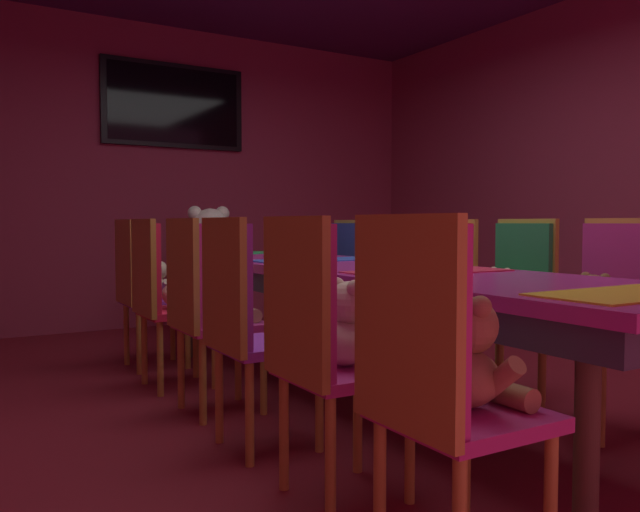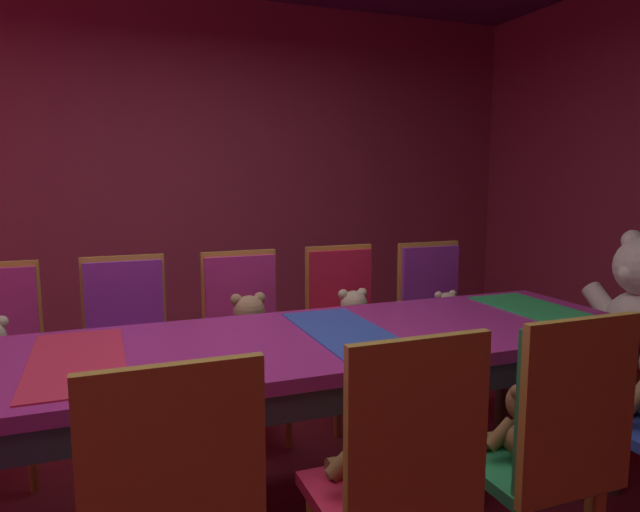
# 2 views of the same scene
# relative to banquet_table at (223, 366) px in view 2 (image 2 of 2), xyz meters

# --- Properties ---
(wall_left) EXTENTS (0.12, 6.40, 2.80)m
(wall_left) POSITION_rel_banquet_table_xyz_m (-2.60, -0.00, 0.74)
(wall_left) COLOR #99334C
(wall_left) RESTS_ON ground_plane
(banquet_table) EXTENTS (0.90, 3.65, 0.75)m
(banquet_table) POSITION_rel_banquet_table_xyz_m (0.00, 0.00, 0.00)
(banquet_table) COLOR #B22D8C
(banquet_table) RESTS_ON ground_plane
(chair_left_2) EXTENTS (0.42, 0.41, 0.98)m
(chair_left_2) POSITION_rel_banquet_table_xyz_m (-0.84, -0.32, -0.06)
(chair_left_2) COLOR purple
(chair_left_2) RESTS_ON ground_plane
(chair_left_3) EXTENTS (0.42, 0.41, 0.98)m
(chair_left_3) POSITION_rel_banquet_table_xyz_m (-0.81, 0.27, -0.06)
(chair_left_3) COLOR #CC338C
(chair_left_3) RESTS_ON ground_plane
(teddy_left_3) EXTENTS (0.27, 0.35, 0.33)m
(teddy_left_3) POSITION_rel_banquet_table_xyz_m (-0.67, 0.27, -0.06)
(teddy_left_3) COLOR tan
(teddy_left_3) RESTS_ON chair_left_3
(chair_left_4) EXTENTS (0.42, 0.41, 0.98)m
(chair_left_4) POSITION_rel_banquet_table_xyz_m (-0.84, 0.87, -0.06)
(chair_left_4) COLOR red
(chair_left_4) RESTS_ON ground_plane
(teddy_left_4) EXTENTS (0.25, 0.33, 0.31)m
(teddy_left_4) POSITION_rel_banquet_table_xyz_m (-0.69, 0.87, -0.07)
(teddy_left_4) COLOR beige
(teddy_left_4) RESTS_ON chair_left_4
(chair_left_5) EXTENTS (0.42, 0.41, 0.98)m
(chair_left_5) POSITION_rel_banquet_table_xyz_m (-0.80, 1.45, -0.06)
(chair_left_5) COLOR purple
(chair_left_5) RESTS_ON ground_plane
(teddy_left_5) EXTENTS (0.21, 0.28, 0.26)m
(teddy_left_5) POSITION_rel_banquet_table_xyz_m (-0.66, 1.45, -0.09)
(teddy_left_5) COLOR beige
(teddy_left_5) RESTS_ON chair_left_5
(chair_right_2) EXTENTS (0.42, 0.41, 0.98)m
(chair_right_2) POSITION_rel_banquet_table_xyz_m (0.82, -0.29, -0.06)
(chair_right_2) COLOR #268C4C
(chair_right_2) RESTS_ON ground_plane
(teddy_right_2) EXTENTS (0.22, 0.28, 0.26)m
(teddy_right_2) POSITION_rel_banquet_table_xyz_m (0.68, -0.29, -0.09)
(teddy_right_2) COLOR beige
(teddy_right_2) RESTS_ON chair_right_2
(chair_right_3) EXTENTS (0.42, 0.41, 0.98)m
(chair_right_3) POSITION_rel_banquet_table_xyz_m (0.84, 0.32, -0.06)
(chair_right_3) COLOR red
(chair_right_3) RESTS_ON ground_plane
(teddy_right_3) EXTENTS (0.25, 0.32, 0.30)m
(teddy_right_3) POSITION_rel_banquet_table_xyz_m (0.69, 0.32, -0.07)
(teddy_right_3) COLOR brown
(teddy_right_3) RESTS_ON chair_right_3
(chair_right_4) EXTENTS (0.42, 0.41, 0.98)m
(chair_right_4) POSITION_rel_banquet_table_xyz_m (0.83, 0.86, -0.06)
(chair_right_4) COLOR #268C4C
(chair_right_4) RESTS_ON ground_plane
(teddy_right_4) EXTENTS (0.21, 0.28, 0.26)m
(teddy_right_4) POSITION_rel_banquet_table_xyz_m (0.69, 0.86, -0.09)
(teddy_right_4) COLOR brown
(teddy_right_4) RESTS_ON chair_right_4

